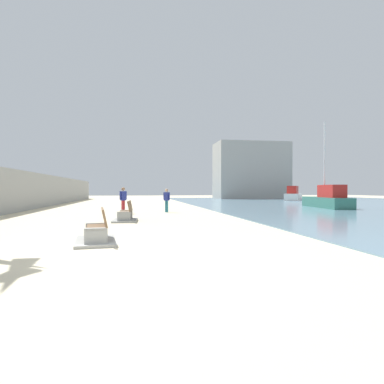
{
  "coord_description": "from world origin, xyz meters",
  "views": [
    {
      "loc": [
        0.6,
        -8.1,
        1.52
      ],
      "look_at": [
        4.36,
        14.12,
        1.35
      ],
      "focal_mm": 31.33,
      "sensor_mm": 36.0,
      "label": 1
    }
  ],
  "objects_px": {
    "bench_near": "(97,234)",
    "boat_far_left": "(293,195)",
    "person_standing": "(167,199)",
    "boat_far_right": "(327,199)",
    "person_walking": "(123,198)",
    "bench_far": "(126,216)"
  },
  "relations": [
    {
      "from": "bench_far",
      "to": "person_standing",
      "type": "height_order",
      "value": "person_standing"
    },
    {
      "from": "person_standing",
      "to": "boat_far_right",
      "type": "distance_m",
      "value": 13.65
    },
    {
      "from": "bench_near",
      "to": "bench_far",
      "type": "relative_size",
      "value": 1.02
    },
    {
      "from": "boat_far_right",
      "to": "boat_far_left",
      "type": "xyz_separation_m",
      "value": [
        6.19,
        18.41,
        0.02
      ]
    },
    {
      "from": "bench_far",
      "to": "boat_far_left",
      "type": "bearing_deg",
      "value": 50.71
    },
    {
      "from": "person_walking",
      "to": "boat_far_left",
      "type": "relative_size",
      "value": 0.29
    },
    {
      "from": "bench_far",
      "to": "boat_far_right",
      "type": "height_order",
      "value": "boat_far_right"
    },
    {
      "from": "person_walking",
      "to": "bench_far",
      "type": "bearing_deg",
      "value": -86.66
    },
    {
      "from": "person_walking",
      "to": "boat_far_right",
      "type": "height_order",
      "value": "boat_far_right"
    },
    {
      "from": "person_walking",
      "to": "bench_near",
      "type": "bearing_deg",
      "value": -91.58
    },
    {
      "from": "person_standing",
      "to": "person_walking",
      "type": "bearing_deg",
      "value": -167.8
    },
    {
      "from": "bench_near",
      "to": "person_standing",
      "type": "relative_size",
      "value": 1.4
    },
    {
      "from": "boat_far_right",
      "to": "boat_far_left",
      "type": "relative_size",
      "value": 1.26
    },
    {
      "from": "boat_far_right",
      "to": "person_walking",
      "type": "bearing_deg",
      "value": -168.32
    },
    {
      "from": "bench_far",
      "to": "boat_far_right",
      "type": "xyz_separation_m",
      "value": [
        15.89,
        8.57,
        0.5
      ]
    },
    {
      "from": "bench_far",
      "to": "bench_near",
      "type": "bearing_deg",
      "value": -95.49
    },
    {
      "from": "bench_near",
      "to": "boat_far_right",
      "type": "relative_size",
      "value": 0.31
    },
    {
      "from": "bench_near",
      "to": "boat_far_left",
      "type": "xyz_separation_m",
      "value": [
        22.71,
        33.51,
        0.53
      ]
    },
    {
      "from": "person_walking",
      "to": "person_standing",
      "type": "xyz_separation_m",
      "value": [
        2.82,
        0.61,
        -0.06
      ]
    },
    {
      "from": "bench_far",
      "to": "boat_far_left",
      "type": "relative_size",
      "value": 0.38
    },
    {
      "from": "bench_near",
      "to": "person_walking",
      "type": "distance_m",
      "value": 11.78
    },
    {
      "from": "bench_near",
      "to": "boat_far_left",
      "type": "bearing_deg",
      "value": 55.88
    }
  ]
}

